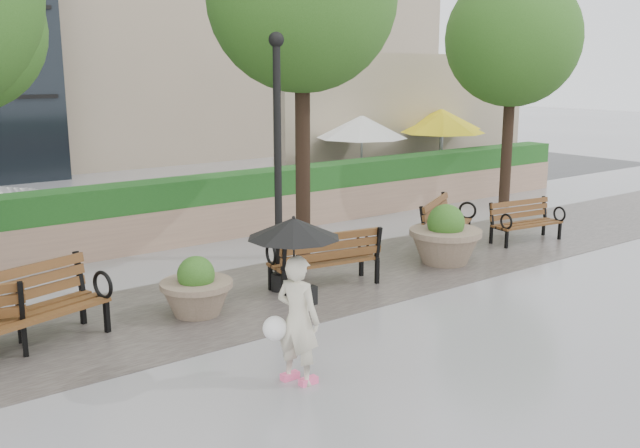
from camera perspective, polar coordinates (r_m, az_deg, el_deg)
ground at (r=9.70m, az=7.85°, el=-9.47°), size 100.00×100.00×0.00m
cobble_strip at (r=11.88m, az=-2.42°, el=-5.19°), size 28.00×3.20×0.01m
hedge_wall at (r=15.08m, az=-11.13°, el=0.98°), size 24.00×0.80×1.35m
cafe_wall at (r=22.85m, az=7.29°, el=8.34°), size 10.00×0.60×4.00m
cafe_hedge at (r=21.14m, az=10.36°, el=3.68°), size 8.00×0.50×0.90m
asphalt_street at (r=18.82m, az=-16.41°, el=0.92°), size 40.00×7.00×0.00m
bench_1 at (r=10.06m, az=-21.98°, el=-7.57°), size 2.10×1.30×1.06m
bench_2 at (r=11.87m, az=0.39°, el=-3.73°), size 1.93×1.01×0.99m
bench_3 at (r=14.65m, az=10.10°, el=-0.79°), size 1.95×1.54×0.99m
bench_4 at (r=15.56m, az=16.13°, el=-0.46°), size 1.67×0.84×0.86m
planter_left at (r=10.72m, az=-9.84°, el=-5.39°), size 1.07×1.07×0.90m
planter_right at (r=13.49m, az=9.99°, el=-1.30°), size 1.34×1.34×1.13m
lamppost at (r=11.37m, az=-3.37°, el=3.41°), size 0.28×0.28×4.13m
tree_1 at (r=13.56m, az=-1.10°, el=17.17°), size 3.54×3.46×6.58m
tree_2 at (r=19.26m, az=15.27°, el=13.76°), size 3.49×3.39×5.99m
patio_umb_white at (r=19.63m, az=3.37°, el=7.73°), size 2.50×2.50×2.30m
patio_umb_yellow_a at (r=21.48m, az=9.80°, el=7.97°), size 2.50×2.50×2.30m
patio_umb_yellow_b at (r=23.00m, az=9.67°, el=8.27°), size 2.50×2.50×2.30m
pedestrian at (r=8.14m, az=-1.96°, el=-4.83°), size 1.06×1.06×1.95m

